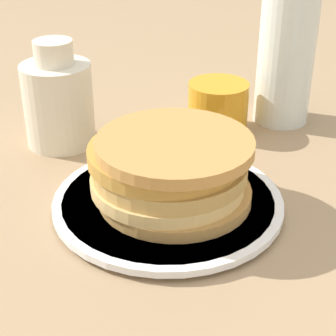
{
  "coord_description": "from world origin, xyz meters",
  "views": [
    {
      "loc": [
        0.45,
        0.21,
        0.32
      ],
      "look_at": [
        0.02,
        -0.01,
        0.05
      ],
      "focal_mm": 60.0,
      "sensor_mm": 36.0,
      "label": 1
    }
  ],
  "objects_px": {
    "cream_jug": "(58,101)",
    "water_bottle_mid": "(288,37)",
    "pancake_stack": "(170,168)",
    "juice_glass": "(218,107)",
    "plate": "(168,202)"
  },
  "relations": [
    {
      "from": "cream_jug",
      "to": "water_bottle_mid",
      "type": "height_order",
      "value": "water_bottle_mid"
    },
    {
      "from": "pancake_stack",
      "to": "cream_jug",
      "type": "bearing_deg",
      "value": -110.8
    },
    {
      "from": "pancake_stack",
      "to": "water_bottle_mid",
      "type": "xyz_separation_m",
      "value": [
        -0.27,
        0.03,
        0.07
      ]
    },
    {
      "from": "pancake_stack",
      "to": "cream_jug",
      "type": "height_order",
      "value": "cream_jug"
    },
    {
      "from": "cream_jug",
      "to": "juice_glass",
      "type": "bearing_deg",
      "value": 127.95
    },
    {
      "from": "plate",
      "to": "juice_glass",
      "type": "bearing_deg",
      "value": -171.7
    },
    {
      "from": "plate",
      "to": "pancake_stack",
      "type": "relative_size",
      "value": 1.41
    },
    {
      "from": "plate",
      "to": "juice_glass",
      "type": "relative_size",
      "value": 3.0
    },
    {
      "from": "plate",
      "to": "cream_jug",
      "type": "height_order",
      "value": "cream_jug"
    },
    {
      "from": "pancake_stack",
      "to": "juice_glass",
      "type": "bearing_deg",
      "value": -171.3
    },
    {
      "from": "pancake_stack",
      "to": "water_bottle_mid",
      "type": "relative_size",
      "value": 0.68
    },
    {
      "from": "plate",
      "to": "pancake_stack",
      "type": "distance_m",
      "value": 0.04
    },
    {
      "from": "cream_jug",
      "to": "pancake_stack",
      "type": "bearing_deg",
      "value": 69.2
    },
    {
      "from": "pancake_stack",
      "to": "plate",
      "type": "bearing_deg",
      "value": -17.0
    },
    {
      "from": "cream_jug",
      "to": "water_bottle_mid",
      "type": "distance_m",
      "value": 0.3
    }
  ]
}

